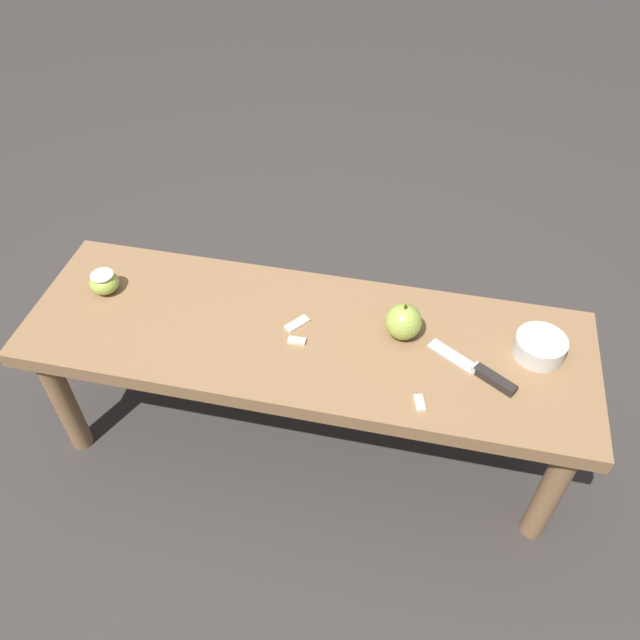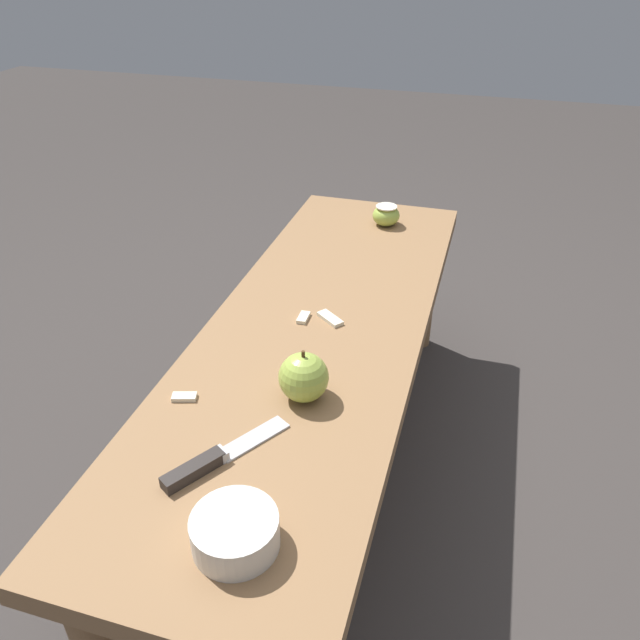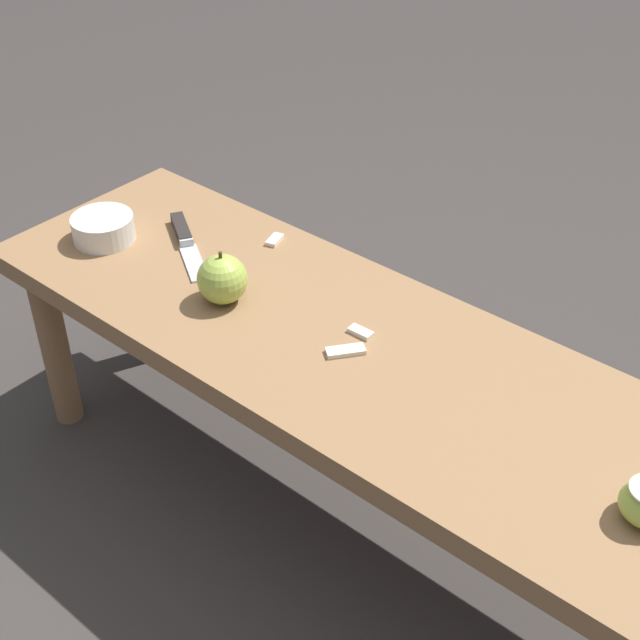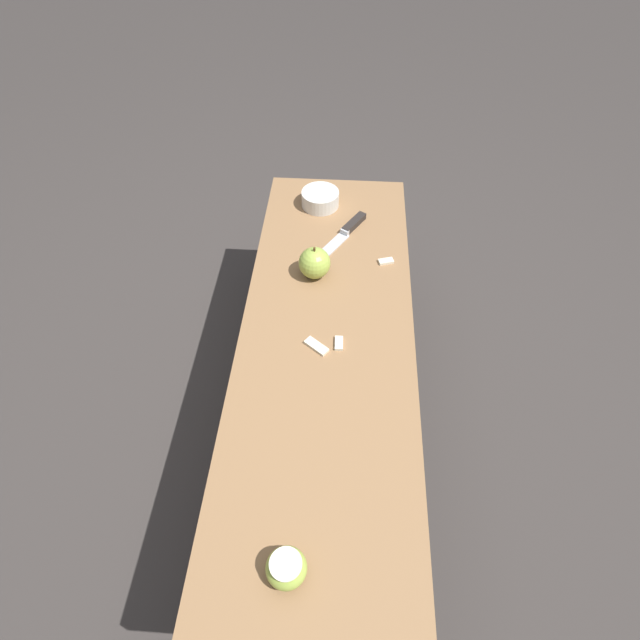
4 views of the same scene
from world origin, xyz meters
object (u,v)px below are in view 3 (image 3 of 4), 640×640
object	(u,v)px
knife	(184,238)
wooden_bench	(342,367)
bowl	(103,228)
apple_whole	(222,279)

from	to	relation	value
knife	wooden_bench	bearing A→B (deg)	26.17
wooden_bench	bowl	xyz separation A→B (m)	(-0.53, -0.05, 0.08)
knife	bowl	xyz separation A→B (m)	(-0.12, -0.09, 0.02)
bowl	apple_whole	bearing A→B (deg)	0.93
wooden_bench	apple_whole	bearing A→B (deg)	-168.64
knife	bowl	world-z (taller)	bowl
wooden_bench	knife	distance (m)	0.42
wooden_bench	bowl	size ratio (longest dim) A/B	11.67
wooden_bench	bowl	distance (m)	0.54
wooden_bench	apple_whole	world-z (taller)	apple_whole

